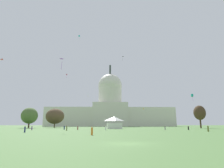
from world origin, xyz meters
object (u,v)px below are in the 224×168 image
Objects in this scene: kite_gold_low at (143,109)px; kite_turquoise_low at (192,95)px; person_white_back_left at (105,128)px; person_navy_near_tree_east at (25,129)px; person_grey_edge_east at (165,128)px; tree_east_near at (200,113)px; event_tent at (114,123)px; kite_pink_high at (67,74)px; person_black_lawn_far_right at (188,128)px; kite_black_high at (122,57)px; kite_green_mid at (88,94)px; capitol_building at (110,110)px; tree_west_far at (55,116)px; kite_violet_mid at (61,61)px; person_olive_edge_west at (208,129)px; person_maroon_deep_crowd at (78,128)px; person_navy_aisle_center at (64,128)px; kite_cyan_high at (79,36)px; person_purple_lawn_far_left at (32,128)px; tree_west_mid at (30,116)px; kite_red_mid at (3,61)px; person_olive_near_tree_west at (67,128)px; person_orange_mid_right at (92,131)px.

kite_turquoise_low reaches higher than kite_gold_low.
person_navy_near_tree_east is (-20.45, -17.35, 0.04)m from person_white_back_left.
kite_turquoise_low is (19.34, 16.49, 15.12)m from person_grey_edge_east.
event_tent is at bearing -168.97° from tree_east_near.
kite_pink_high reaches higher than person_white_back_left.
kite_black_high is at bearing 47.24° from person_black_lawn_far_right.
kite_green_mid is (4.22, 120.02, 27.86)m from person_navy_near_tree_east.
kite_gold_low is 51.64m from kite_green_mid.
person_navy_near_tree_east is at bearing -99.99° from capitol_building.
kite_violet_mid is (16.16, -57.25, 16.43)m from tree_west_far.
person_olive_edge_west is 0.48× the size of kite_violet_mid.
person_maroon_deep_crowd is (-14.64, -117.17, -15.44)m from capitol_building.
capitol_building is 77.16× the size of person_navy_aisle_center.
kite_green_mid reaches higher than event_tent.
tree_west_far is 89.49m from person_olive_edge_west.
kite_green_mid is 1.13× the size of kite_cyan_high.
kite_turquoise_low is (11.81, 19.99, 15.14)m from person_black_lawn_far_right.
kite_black_high is 0.69× the size of kite_cyan_high.
tree_east_near is 84.99m from person_navy_near_tree_east.
person_grey_edge_east is at bearing 143.92° from person_olive_edge_west.
tree_west_far is at bearing -139.01° from kite_black_high.
tree_west_far is 79.51m from person_black_lawn_far_right.
kite_cyan_high is at bearing -38.40° from person_purple_lawn_far_left.
kite_turquoise_low reaches higher than person_purple_lawn_far_left.
person_grey_edge_east is at bearing 172.54° from kite_violet_mid.
kite_red_mid reaches higher than tree_west_mid.
kite_turquoise_low is (73.49, -29.80, 8.90)m from tree_west_far.
person_olive_near_tree_west is (-16.87, -126.61, -15.33)m from capitol_building.
person_olive_near_tree_west is 0.92× the size of kite_black_high.
kite_turquoise_low reaches higher than tree_west_mid.
tree_east_near is 7.08× the size of person_navy_near_tree_east.
kite_black_high is at bearing 52.05° from event_tent.
tree_west_mid is at bearing 153.14° from kite_gold_low.
person_maroon_deep_crowd is 0.56× the size of kite_cyan_high.
kite_gold_low is at bearing -155.08° from person_white_back_left.
kite_pink_high is 74.38m from kite_gold_low.
person_grey_edge_east is at bearing -40.52° from tree_west_far.
person_olive_near_tree_west is at bearing -140.43° from kite_red_mid.
person_navy_near_tree_east is (-7.81, -13.56, -0.03)m from person_olive_near_tree_west.
tree_west_mid is 4.23× the size of kite_cyan_high.
person_navy_aisle_center is at bearing 31.96° from person_orange_mid_right.
person_navy_near_tree_east is 49.56m from person_olive_edge_west.
person_maroon_deep_crowd is 0.50× the size of kite_green_mid.
person_black_lawn_far_right is at bearing 165.76° from kite_violet_mid.
event_tent is 32.86m from person_black_lawn_far_right.
kite_turquoise_low is (57.34, 27.45, -7.53)m from kite_violet_mid.
person_orange_mid_right is 0.96× the size of person_olive_near_tree_west.
tree_east_near reaches higher than person_maroon_deep_crowd.
person_purple_lawn_far_left is at bearing -29.80° from person_navy_near_tree_east.
person_purple_lawn_far_left is 72.98m from kite_turquoise_low.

